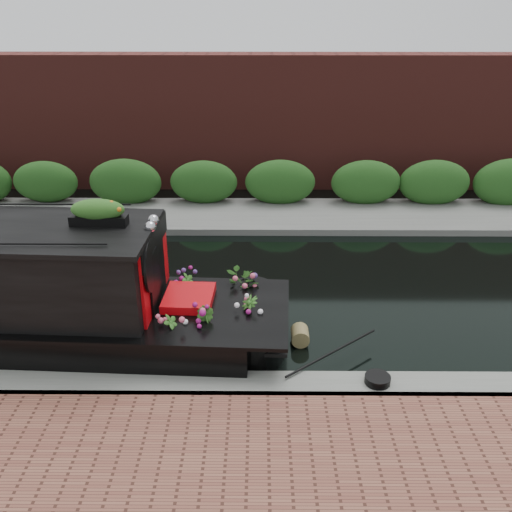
{
  "coord_description": "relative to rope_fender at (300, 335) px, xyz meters",
  "views": [
    {
      "loc": [
        1.54,
        -10.36,
        5.71
      ],
      "look_at": [
        1.47,
        -0.6,
        1.12
      ],
      "focal_mm": 40.0,
      "sensor_mm": 36.0,
      "label": 1
    }
  ],
  "objects": [
    {
      "name": "near_bank_coping",
      "position": [
        -2.26,
        -1.46,
        -0.16
      ],
      "size": [
        40.0,
        0.6,
        0.5
      ],
      "primitive_type": "cube",
      "color": "slate",
      "rests_on": "ground"
    },
    {
      "name": "far_brick_wall",
      "position": [
        -2.26,
        9.04,
        -0.16
      ],
      "size": [
        40.0,
        1.0,
        8.0
      ],
      "primitive_type": "cube",
      "color": "#54211C",
      "rests_on": "ground"
    },
    {
      "name": "far_bank_path",
      "position": [
        -2.26,
        6.04,
        -0.16
      ],
      "size": [
        40.0,
        2.4,
        0.34
      ],
      "primitive_type": "cube",
      "color": "slate",
      "rests_on": "ground"
    },
    {
      "name": "coiled_mooring_rope",
      "position": [
        1.09,
        -1.45,
        0.15
      ],
      "size": [
        0.4,
        0.4,
        0.12
      ],
      "primitive_type": "cylinder",
      "color": "black",
      "rests_on": "near_bank_coping"
    },
    {
      "name": "rope_fender",
      "position": [
        0.0,
        0.0,
        0.0
      ],
      "size": [
        0.32,
        0.38,
        0.32
      ],
      "primitive_type": "cylinder",
      "rotation": [
        1.57,
        0.0,
        0.0
      ],
      "color": "olive",
      "rests_on": "ground"
    },
    {
      "name": "ground",
      "position": [
        -2.26,
        1.84,
        -0.16
      ],
      "size": [
        80.0,
        80.0,
        0.0
      ],
      "primitive_type": "plane",
      "color": "black",
      "rests_on": "ground"
    },
    {
      "name": "far_hedge",
      "position": [
        -2.26,
        6.94,
        -0.16
      ],
      "size": [
        40.0,
        1.1,
        2.8
      ],
      "primitive_type": "cube",
      "color": "#204C19",
      "rests_on": "ground"
    }
  ]
}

